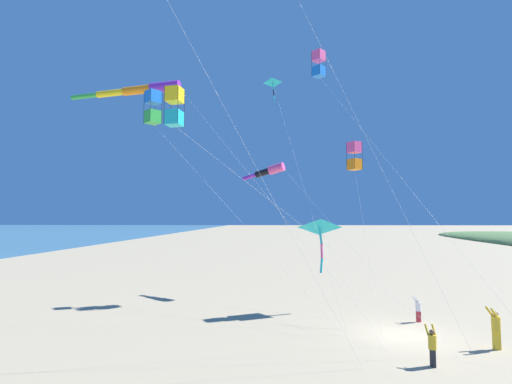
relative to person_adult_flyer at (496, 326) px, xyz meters
name	(u,v)px	position (x,y,z in m)	size (l,w,h in m)	color
ground_plane	(403,335)	(-3.41, 1.84, -1.00)	(600.00, 600.00, 0.00)	tan
person_adult_flyer	(496,326)	(0.00, 0.00, 0.00)	(0.58, 0.46, 1.84)	gold
person_child_green_jacket	(418,308)	(-1.74, 4.27, -0.24)	(0.46, 0.37, 1.40)	#B72833
person_child_grey_jacket	(432,344)	(-3.59, -2.04, -0.15)	(0.36, 0.46, 1.55)	#232328
kite_box_red_high_left	(175,107)	(-14.05, -1.44, 9.60)	(12.96, 2.90, 11.45)	yellow
kite_delta_blue_topmost	(273,84)	(-9.76, 10.97, 15.13)	(4.34, 8.92, 16.52)	#1EB7C6
kite_windsock_orange_high_right	(269,171)	(-10.11, 12.14, 8.50)	(10.31, 10.38, 10.12)	#EF4C93
kite_box_small_distant	(319,64)	(-6.13, 11.72, 16.97)	(7.37, 15.22, 19.03)	#EF4C93
kite_box_black_fish_shape	(354,156)	(-4.48, 7.07, 8.79)	(0.99, 5.84, 10.71)	#EF4C93
kite_windsock_long_streamer_right	(140,90)	(-18.69, 6.75, 13.33)	(19.31, 4.83, 14.79)	purple
kite_box_checkered_midright	(153,107)	(-17.09, 4.71, 11.50)	(11.33, 3.63, 13.51)	blue
kite_delta_green_low_center	(320,228)	(-6.85, 6.47, 4.14)	(2.97, 7.07, 5.73)	#1EB7C6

